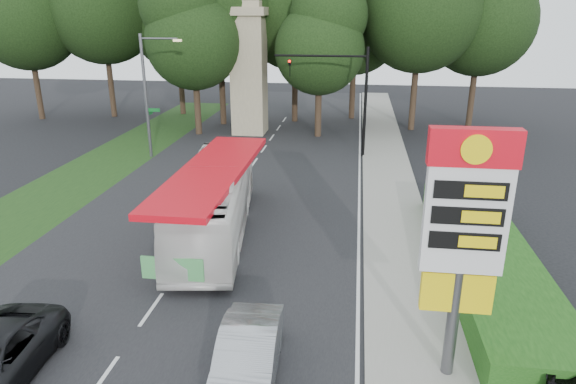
# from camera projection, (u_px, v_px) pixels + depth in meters

# --- Properties ---
(road_surface) EXTENTS (14.00, 80.00, 0.02)m
(road_surface) POSITION_uv_depth(u_px,v_px,m) (215.00, 218.00, 24.48)
(road_surface) COLOR black
(road_surface) RESTS_ON ground
(sidewalk_right) EXTENTS (3.00, 80.00, 0.12)m
(sidewalk_right) POSITION_uv_depth(u_px,v_px,m) (396.00, 227.00, 23.39)
(sidewalk_right) COLOR gray
(sidewalk_right) RESTS_ON ground
(grass_verge_left) EXTENTS (5.00, 50.00, 0.02)m
(grass_verge_left) POSITION_uv_depth(u_px,v_px,m) (90.00, 173.00, 31.28)
(grass_verge_left) COLOR #193814
(grass_verge_left) RESTS_ON ground
(hedge) EXTENTS (3.00, 14.00, 1.20)m
(hedge) POSITION_uv_depth(u_px,v_px,m) (486.00, 260.00, 19.10)
(hedge) COLOR #184512
(hedge) RESTS_ON ground
(gas_station_pylon) EXTENTS (2.10, 0.45, 6.85)m
(gas_station_pylon) POSITION_uv_depth(u_px,v_px,m) (465.00, 225.00, 12.49)
(gas_station_pylon) COLOR #59595E
(gas_station_pylon) RESTS_ON ground
(traffic_signal_mast) EXTENTS (6.10, 0.35, 7.20)m
(traffic_signal_mast) POSITION_uv_depth(u_px,v_px,m) (346.00, 87.00, 33.41)
(traffic_signal_mast) COLOR black
(traffic_signal_mast) RESTS_ON ground
(streetlight_signs) EXTENTS (2.75, 0.98, 8.00)m
(streetlight_signs) POSITION_uv_depth(u_px,v_px,m) (148.00, 91.00, 33.22)
(streetlight_signs) COLOR #59595E
(streetlight_signs) RESTS_ON ground
(monument) EXTENTS (3.00, 3.00, 10.05)m
(monument) POSITION_uv_depth(u_px,v_px,m) (249.00, 68.00, 39.83)
(monument) COLOR gray
(monument) RESTS_ON ground
(tree_west_near) EXTENTS (8.40, 8.40, 16.50)m
(tree_west_near) POSITION_uv_depth(u_px,v_px,m) (176.00, 2.00, 45.73)
(tree_west_near) COLOR #2D2116
(tree_west_near) RESTS_ON ground
(tree_east_near) EXTENTS (8.12, 8.12, 15.95)m
(tree_east_near) POSITION_uv_depth(u_px,v_px,m) (356.00, 6.00, 43.83)
(tree_east_near) COLOR #2D2116
(tree_east_near) RESTS_ON ground
(tree_monument_left) EXTENTS (7.28, 7.28, 14.30)m
(tree_monument_left) POSITION_uv_depth(u_px,v_px,m) (192.00, 20.00, 38.20)
(tree_monument_left) COLOR #2D2116
(tree_monument_left) RESTS_ON ground
(tree_monument_right) EXTENTS (6.72, 6.72, 13.20)m
(tree_monument_right) POSITION_uv_depth(u_px,v_px,m) (320.00, 30.00, 37.70)
(tree_monument_right) COLOR #2D2116
(tree_monument_right) RESTS_ON ground
(transit_bus) EXTENTS (4.05, 11.27, 3.07)m
(transit_bus) POSITION_uv_depth(u_px,v_px,m) (214.00, 201.00, 22.29)
(transit_bus) COLOR white
(transit_bus) RESTS_ON ground
(sedan_silver) EXTENTS (1.79, 4.53, 1.47)m
(sedan_silver) POSITION_uv_depth(u_px,v_px,m) (247.00, 358.00, 13.53)
(sedan_silver) COLOR #9B9DA2
(sedan_silver) RESTS_ON ground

